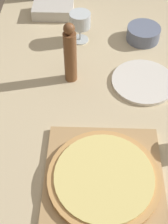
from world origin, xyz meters
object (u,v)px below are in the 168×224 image
at_px(wine_glass, 79,21).
at_px(small_bowl, 142,33).
at_px(pizza, 103,177).
at_px(pepper_mill, 69,54).

distance_m(wine_glass, small_bowl, 0.28).
height_order(pizza, pepper_mill, pepper_mill).
relative_size(wine_glass, small_bowl, 0.92).
bearing_deg(wine_glass, small_bowl, 2.99).
distance_m(pizza, pepper_mill, 0.47).
xyz_separation_m(pepper_mill, small_bowl, (0.30, 0.26, -0.09)).
height_order(pizza, wine_glass, wine_glass).
bearing_deg(pepper_mill, pizza, -74.56).
height_order(pepper_mill, small_bowl, pepper_mill).
xyz_separation_m(pizza, small_bowl, (0.18, 0.70, 0.00)).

